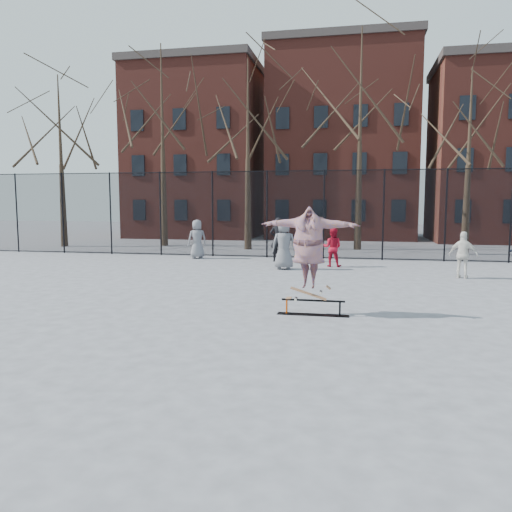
% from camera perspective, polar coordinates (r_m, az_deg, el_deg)
% --- Properties ---
extents(ground, '(100.00, 100.00, 0.00)m').
position_cam_1_polar(ground, '(10.32, -3.94, -8.29)').
color(ground, slate).
extents(skate_rail, '(1.64, 0.25, 0.36)m').
position_cam_1_polar(skate_rail, '(11.54, 6.53, -6.03)').
color(skate_rail, black).
rests_on(skate_rail, ground).
extents(skateboard, '(0.92, 0.22, 0.11)m').
position_cam_1_polar(skateboard, '(11.50, 6.00, -4.68)').
color(skateboard, '#905B39').
rests_on(skateboard, skate_rail).
extents(skater, '(2.31, 0.81, 1.85)m').
position_cam_1_polar(skater, '(11.35, 6.06, 0.18)').
color(skater, '#763E9B').
rests_on(skater, skateboard).
extents(bystander_grey, '(1.03, 0.93, 1.77)m').
position_cam_1_polar(bystander_grey, '(22.83, -6.75, 1.94)').
color(bystander_grey, slate).
rests_on(bystander_grey, ground).
extents(bystander_black, '(0.74, 0.52, 1.90)m').
position_cam_1_polar(bystander_black, '(21.53, 2.53, 1.89)').
color(bystander_black, black).
rests_on(bystander_black, ground).
extents(bystander_red, '(0.83, 0.69, 1.54)m').
position_cam_1_polar(bystander_red, '(20.05, 8.74, 0.99)').
color(bystander_red, '#AC0F24').
rests_on(bystander_red, ground).
extents(bystander_white, '(1.01, 0.69, 1.59)m').
position_cam_1_polar(bystander_white, '(18.18, 22.61, 0.11)').
color(bystander_white, silver).
rests_on(bystander_white, ground).
extents(bystander_extra, '(0.98, 0.69, 1.91)m').
position_cam_1_polar(bystander_extra, '(19.04, 3.22, 1.33)').
color(bystander_extra, slate).
rests_on(bystander_extra, ground).
extents(fence, '(34.03, 0.07, 4.00)m').
position_cam_1_polar(fence, '(22.79, 4.70, 4.90)').
color(fence, black).
rests_on(fence, ground).
extents(tree_row, '(33.66, 7.46, 10.67)m').
position_cam_1_polar(tree_row, '(27.36, 5.36, 16.27)').
color(tree_row, black).
rests_on(tree_row, ground).
extents(rowhouses, '(29.00, 7.00, 13.00)m').
position_cam_1_polar(rowhouses, '(35.85, 8.45, 11.76)').
color(rowhouses, '#5C251E').
rests_on(rowhouses, ground).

